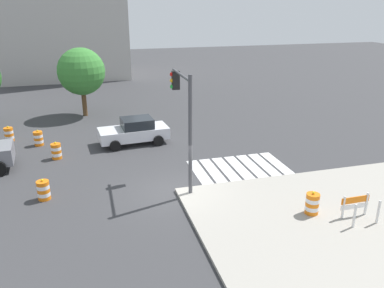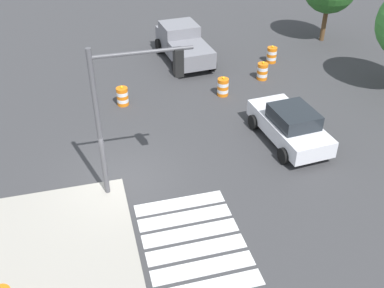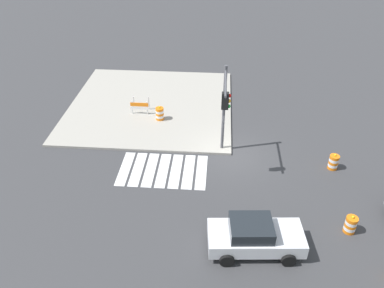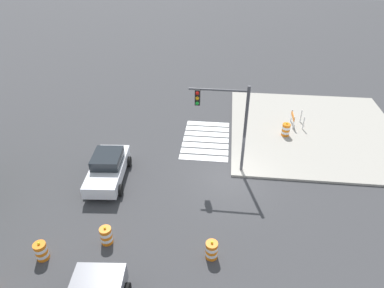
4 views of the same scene
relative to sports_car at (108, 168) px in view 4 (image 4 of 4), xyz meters
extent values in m
plane|color=#38383A|center=(0.93, -7.23, -0.81)|extent=(120.00, 120.00, 0.00)
cube|color=#9E998E|center=(6.93, -13.23, -0.74)|extent=(12.00, 12.00, 0.15)
cube|color=silver|center=(2.68, -5.43, -0.80)|extent=(0.60, 3.20, 0.02)
cube|color=silver|center=(3.43, -5.43, -0.80)|extent=(0.60, 3.20, 0.02)
cube|color=silver|center=(4.18, -5.43, -0.80)|extent=(0.60, 3.20, 0.02)
cube|color=silver|center=(4.93, -5.43, -0.80)|extent=(0.60, 3.20, 0.02)
cube|color=silver|center=(5.68, -5.43, -0.80)|extent=(0.60, 3.20, 0.02)
cube|color=silver|center=(6.43, -5.43, -0.80)|extent=(0.60, 3.20, 0.02)
cube|color=silver|center=(7.18, -5.43, -0.80)|extent=(0.60, 3.20, 0.02)
cube|color=silver|center=(-0.06, 0.00, -0.13)|extent=(4.44, 2.18, 0.70)
cube|color=#1E2328|center=(0.19, 0.02, 0.52)|extent=(2.02, 1.75, 0.60)
cylinder|color=black|center=(-1.33, -1.06, -0.48)|extent=(0.68, 0.29, 0.66)
cylinder|color=black|center=(-1.48, 0.83, -0.48)|extent=(0.68, 0.29, 0.66)
cylinder|color=black|center=(1.36, -0.84, -0.48)|extent=(0.68, 0.29, 0.66)
cylinder|color=black|center=(1.21, 1.05, -0.48)|extent=(0.68, 0.29, 0.66)
cylinder|color=orange|center=(-5.00, -6.39, -0.72)|extent=(0.56, 0.56, 0.18)
cylinder|color=white|center=(-5.00, -6.39, -0.54)|extent=(0.56, 0.56, 0.18)
cylinder|color=orange|center=(-5.00, -6.39, -0.36)|extent=(0.56, 0.56, 0.18)
cylinder|color=white|center=(-5.00, -6.39, -0.18)|extent=(0.56, 0.56, 0.18)
cylinder|color=orange|center=(-5.00, -6.39, 0.00)|extent=(0.56, 0.56, 0.18)
sphere|color=yellow|center=(-5.00, -6.39, 0.15)|extent=(0.12, 0.12, 0.12)
cylinder|color=orange|center=(-4.68, -1.39, -0.72)|extent=(0.56, 0.56, 0.18)
cylinder|color=white|center=(-4.68, -1.39, -0.54)|extent=(0.56, 0.56, 0.18)
cylinder|color=orange|center=(-4.68, -1.39, -0.36)|extent=(0.56, 0.56, 0.18)
cylinder|color=white|center=(-4.68, -1.39, -0.18)|extent=(0.56, 0.56, 0.18)
cylinder|color=orange|center=(-4.68, -1.39, 0.00)|extent=(0.56, 0.56, 0.18)
sphere|color=yellow|center=(-4.68, -1.39, 0.15)|extent=(0.12, 0.12, 0.12)
cylinder|color=orange|center=(-5.87, 1.22, -0.72)|extent=(0.56, 0.56, 0.18)
cylinder|color=white|center=(-5.87, 1.22, -0.54)|extent=(0.56, 0.56, 0.18)
cylinder|color=orange|center=(-5.87, 1.22, -0.36)|extent=(0.56, 0.56, 0.18)
cylinder|color=white|center=(-5.87, 1.22, -0.18)|extent=(0.56, 0.56, 0.18)
cylinder|color=orange|center=(-5.87, 1.22, 0.00)|extent=(0.56, 0.56, 0.18)
sphere|color=yellow|center=(-5.87, 1.22, 0.15)|extent=(0.12, 0.12, 0.12)
cylinder|color=orange|center=(5.92, -11.00, -0.57)|extent=(0.56, 0.56, 0.18)
cylinder|color=white|center=(5.92, -11.00, -0.39)|extent=(0.56, 0.56, 0.18)
cylinder|color=orange|center=(5.92, -11.00, -0.21)|extent=(0.56, 0.56, 0.18)
cylinder|color=white|center=(5.92, -11.00, -0.03)|extent=(0.56, 0.56, 0.18)
cylinder|color=orange|center=(5.92, -11.00, 0.15)|extent=(0.56, 0.56, 0.18)
sphere|color=yellow|center=(5.92, -11.00, 0.30)|extent=(0.12, 0.12, 0.12)
cube|color=silver|center=(6.92, -11.68, -0.16)|extent=(0.07, 0.07, 1.00)
cube|color=silver|center=(6.92, -12.38, -0.16)|extent=(0.07, 0.07, 1.00)
cube|color=silver|center=(8.02, -11.67, -0.16)|extent=(0.07, 0.07, 1.00)
cube|color=silver|center=(8.02, -12.37, -0.16)|extent=(0.07, 0.07, 1.00)
cube|color=orange|center=(7.47, -11.65, 0.09)|extent=(1.30, 0.04, 0.28)
cube|color=white|center=(7.47, -11.65, -0.21)|extent=(1.30, 0.04, 0.20)
cylinder|color=#4C4C51|center=(1.53, -7.83, 2.09)|extent=(0.18, 0.18, 5.50)
cylinder|color=#4C4C51|center=(1.54, -6.23, 4.54)|extent=(0.13, 3.20, 0.12)
cube|color=black|center=(1.54, -5.11, 4.09)|extent=(0.36, 0.28, 0.90)
sphere|color=red|center=(1.35, -5.11, 4.39)|extent=(0.20, 0.20, 0.20)
sphere|color=#F2A514|center=(1.35, -5.11, 4.09)|extent=(0.20, 0.20, 0.20)
sphere|color=green|center=(1.35, -5.11, 3.79)|extent=(0.20, 0.20, 0.20)
camera|label=1|loc=(-2.72, -23.38, 7.66)|focal=36.23mm
camera|label=2|loc=(14.34, -8.09, 9.94)|focal=41.94mm
camera|label=3|loc=(1.90, 12.08, 13.17)|focal=35.90mm
camera|label=4|loc=(-15.11, -6.59, 11.94)|focal=31.52mm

